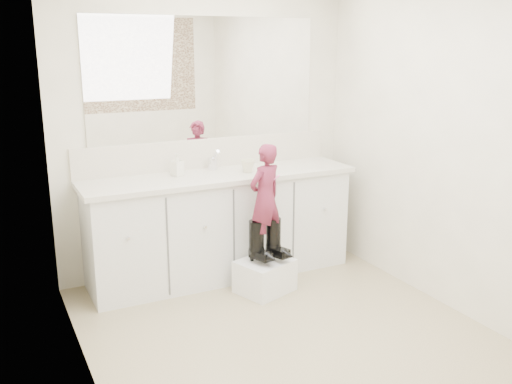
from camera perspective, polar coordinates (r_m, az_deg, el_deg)
floor at (r=3.98m, az=3.64°, el=-14.34°), size 3.00×3.00×0.00m
wall_back at (r=4.89m, az=-4.98°, el=6.06°), size 2.60×0.00×2.60m
wall_front at (r=2.43m, az=22.11°, el=-3.91°), size 2.60×0.00×2.60m
wall_left at (r=3.12m, az=-17.14°, el=0.53°), size 0.00×3.00×3.00m
wall_right at (r=4.35m, az=18.96°, el=4.25°), size 0.00×3.00×3.00m
vanity_cabinet at (r=4.82m, az=-3.57°, el=-3.52°), size 2.20×0.55×0.85m
countertop at (r=4.69m, az=-3.59°, el=1.60°), size 2.28×0.58×0.04m
backsplash at (r=4.90m, az=-4.87°, el=3.90°), size 2.28×0.03×0.25m
mirror at (r=4.83m, az=-5.04°, el=11.21°), size 2.00×0.02×1.00m
dot_panel at (r=2.34m, az=22.99°, el=6.69°), size 2.00×0.01×1.20m
faucet at (r=4.82m, az=-4.37°, el=2.81°), size 0.08×0.08×0.10m
cup at (r=4.71m, az=-0.82°, el=2.61°), size 0.13×0.13×0.11m
soap_bottle at (r=4.62m, az=-7.89°, el=2.72°), size 0.11×0.11×0.18m
step_stool at (r=4.59m, az=0.89°, el=-8.38°), size 0.50×0.45×0.26m
boot_left at (r=4.45m, az=0.04°, el=-5.00°), size 0.19×0.25×0.34m
boot_right at (r=4.51m, az=1.75°, el=-4.71°), size 0.19×0.25×0.34m
toddler at (r=4.38m, az=0.92°, el=-0.56°), size 0.35×0.29×0.84m
toothbrush at (r=4.37m, az=1.74°, el=1.22°), size 0.13×0.06×0.06m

